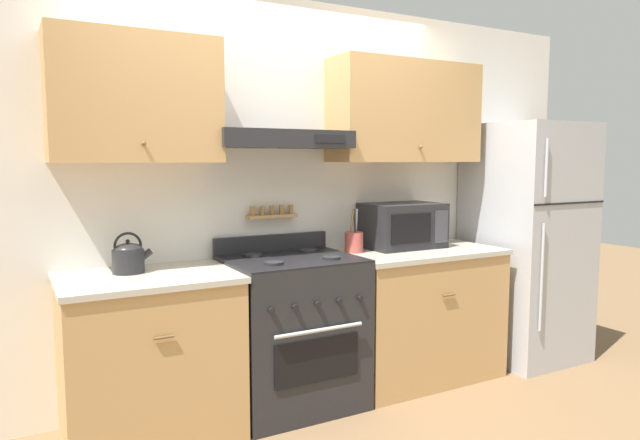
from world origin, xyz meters
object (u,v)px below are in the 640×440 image
(refrigerator, at_px, (526,242))
(microwave, at_px, (402,225))
(stove_range, at_px, (292,331))
(tea_kettle, at_px, (129,257))
(utensil_crock, at_px, (354,241))

(refrigerator, bearing_deg, microwave, 169.98)
(stove_range, xyz_separation_m, tea_kettle, (-0.93, 0.11, 0.52))
(stove_range, relative_size, tea_kettle, 4.58)
(stove_range, distance_m, refrigerator, 2.01)
(microwave, bearing_deg, tea_kettle, -179.45)
(tea_kettle, bearing_deg, utensil_crock, 0.00)
(stove_range, xyz_separation_m, refrigerator, (1.96, -0.05, 0.43))
(tea_kettle, bearing_deg, refrigerator, -3.26)
(refrigerator, bearing_deg, utensil_crock, 173.49)
(microwave, relative_size, utensil_crock, 1.86)
(tea_kettle, height_order, utensil_crock, utensil_crock)
(tea_kettle, distance_m, microwave, 1.86)
(stove_range, height_order, utensil_crock, utensil_crock)
(stove_range, relative_size, utensil_crock, 3.55)
(stove_range, bearing_deg, microwave, 7.97)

